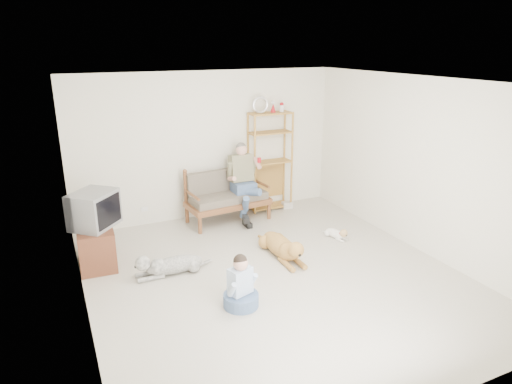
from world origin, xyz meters
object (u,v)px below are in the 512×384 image
loveseat (227,195)px  tv_stand (96,245)px  golden_retriever (283,247)px  etagere (270,161)px

loveseat → tv_stand: bearing=-165.4°
golden_retriever → etagere: bearing=69.6°
etagere → golden_retriever: etagere is taller
loveseat → golden_retriever: loveseat is taller
tv_stand → golden_retriever: tv_stand is taller
loveseat → tv_stand: loveseat is taller
golden_retriever → tv_stand: bearing=160.4°
loveseat → etagere: (0.99, 0.20, 0.50)m
loveseat → etagere: size_ratio=0.70×
loveseat → golden_retriever: size_ratio=1.13×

